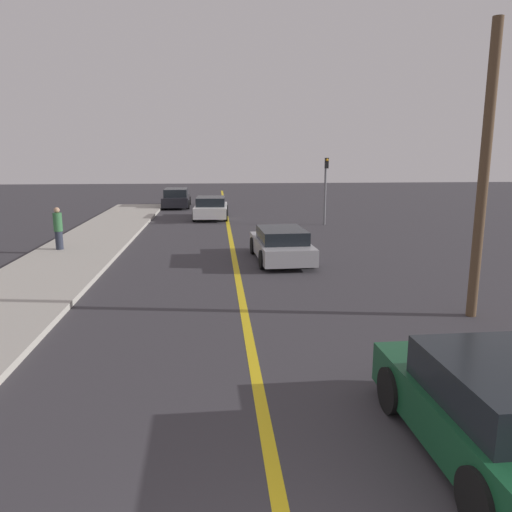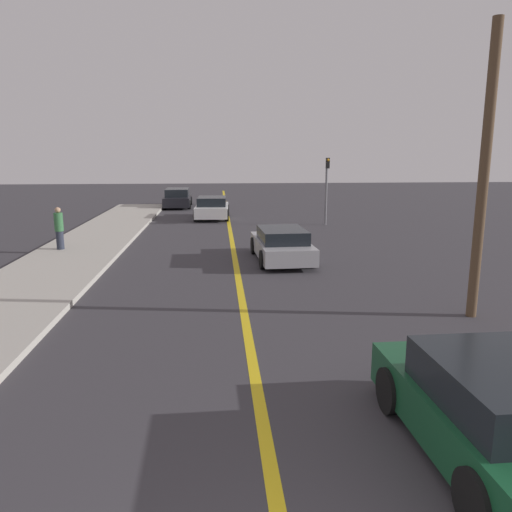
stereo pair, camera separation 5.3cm
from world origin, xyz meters
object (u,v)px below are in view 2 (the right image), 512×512
(car_near_right_lane, at_px, (493,412))
(car_ahead_center, at_px, (282,245))
(pedestrian_mid_group, at_px, (59,228))
(utility_pole, at_px, (484,175))
(car_far_distant, at_px, (212,208))
(car_parked_left_lot, at_px, (178,198))
(traffic_light, at_px, (327,184))

(car_near_right_lane, bearing_deg, car_ahead_center, 93.86)
(pedestrian_mid_group, relative_size, utility_pole, 0.24)
(car_far_distant, relative_size, car_parked_left_lot, 0.87)
(car_far_distant, relative_size, traffic_light, 1.12)
(car_far_distant, height_order, utility_pole, utility_pole)
(car_near_right_lane, relative_size, car_ahead_center, 0.95)
(pedestrian_mid_group, bearing_deg, car_ahead_center, -13.51)
(traffic_light, relative_size, utility_pole, 0.53)
(car_far_distant, bearing_deg, car_parked_left_lot, 113.25)
(car_parked_left_lot, xyz_separation_m, traffic_light, (8.66, -9.57, 1.59))
(car_ahead_center, relative_size, pedestrian_mid_group, 2.59)
(car_near_right_lane, height_order, car_ahead_center, car_near_right_lane)
(car_near_right_lane, xyz_separation_m, pedestrian_mid_group, (-9.60, 14.17, 0.32))
(car_ahead_center, xyz_separation_m, pedestrian_mid_group, (-8.46, 2.03, 0.39))
(utility_pole, bearing_deg, car_far_distant, 109.17)
(car_near_right_lane, bearing_deg, traffic_light, 81.97)
(car_near_right_lane, height_order, car_parked_left_lot, car_near_right_lane)
(car_ahead_center, xyz_separation_m, utility_pole, (3.78, -6.58, 2.79))
(pedestrian_mid_group, bearing_deg, car_parked_left_lot, 78.49)
(car_near_right_lane, height_order, traffic_light, traffic_light)
(car_ahead_center, xyz_separation_m, car_parked_left_lot, (-5.13, 18.35, 0.05))
(car_far_distant, xyz_separation_m, pedestrian_mid_group, (-5.83, -9.83, 0.35))
(car_near_right_lane, distance_m, utility_pole, 6.73)
(car_near_right_lane, height_order, utility_pole, utility_pole)
(car_ahead_center, relative_size, utility_pole, 0.63)
(car_near_right_lane, bearing_deg, car_far_distant, 97.39)
(car_far_distant, xyz_separation_m, car_parked_left_lot, (-2.51, 6.49, 0.01))
(car_near_right_lane, height_order, pedestrian_mid_group, pedestrian_mid_group)
(car_near_right_lane, xyz_separation_m, car_far_distant, (-3.77, 24.00, -0.03))
(car_near_right_lane, distance_m, car_far_distant, 24.29)
(car_near_right_lane, distance_m, traffic_light, 21.10)
(car_ahead_center, relative_size, car_parked_left_lot, 0.93)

